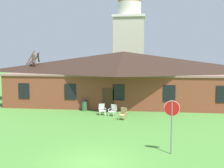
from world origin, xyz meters
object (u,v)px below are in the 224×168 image
trash_bin (84,106)px  stop_sign (172,116)px  lawn_chair_by_porch (102,109)px  lawn_chair_near_door (113,110)px  lawn_chair_left_end (123,113)px

trash_bin → stop_sign: bearing=-56.1°
lawn_chair_by_porch → trash_bin: trash_bin is taller
stop_sign → trash_bin: bearing=123.9°
lawn_chair_by_porch → lawn_chair_near_door: (1.00, -0.24, 0.00)m
lawn_chair_by_porch → lawn_chair_near_door: same height
lawn_chair_near_door → lawn_chair_left_end: bearing=-52.0°
lawn_chair_left_end → trash_bin: bearing=142.0°
lawn_chair_left_end → trash_bin: 5.00m
trash_bin → lawn_chair_by_porch: bearing=-38.8°
lawn_chair_by_porch → lawn_chair_left_end: (2.00, -1.51, 0.00)m
lawn_chair_left_end → lawn_chair_by_porch: bearing=142.9°
lawn_chair_near_door → trash_bin: size_ratio=0.98×
lawn_chair_near_door → lawn_chair_left_end: same height
stop_sign → lawn_chair_by_porch: (-5.12, 8.93, -1.52)m
stop_sign → lawn_chair_left_end: bearing=112.8°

